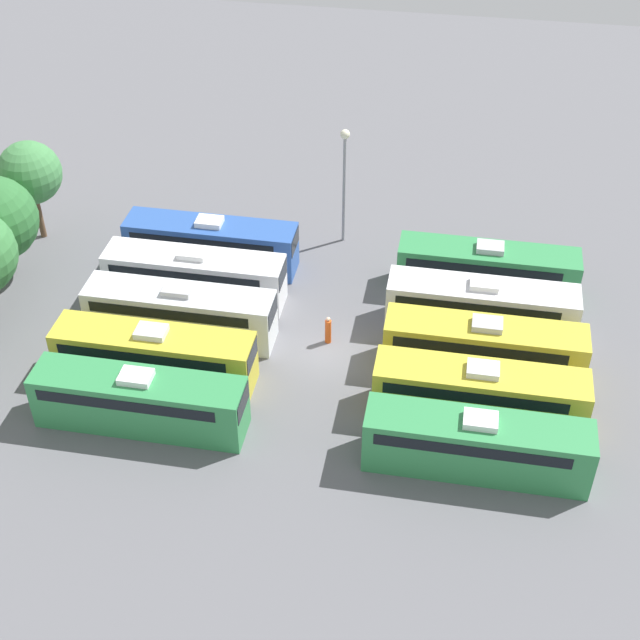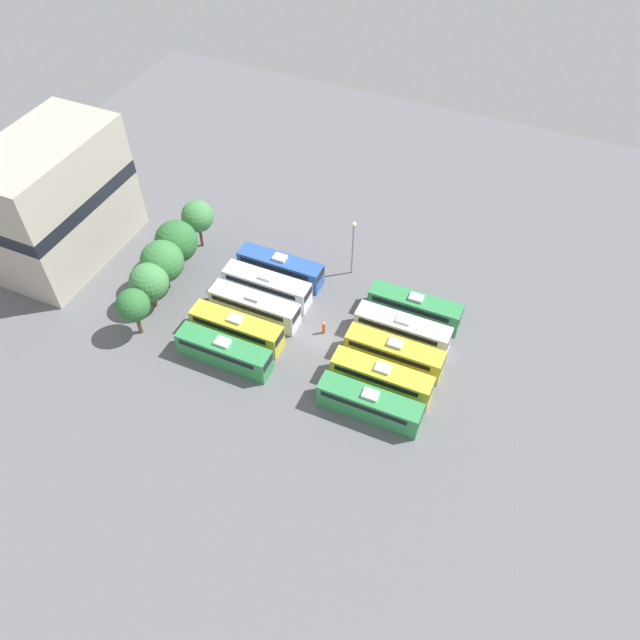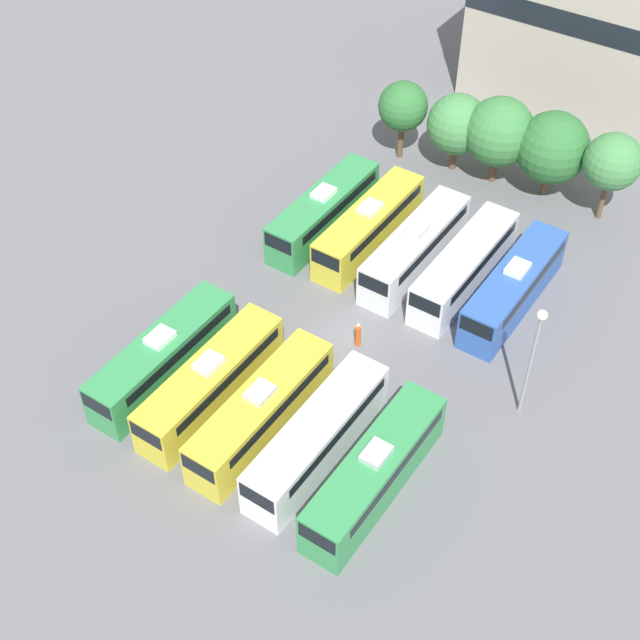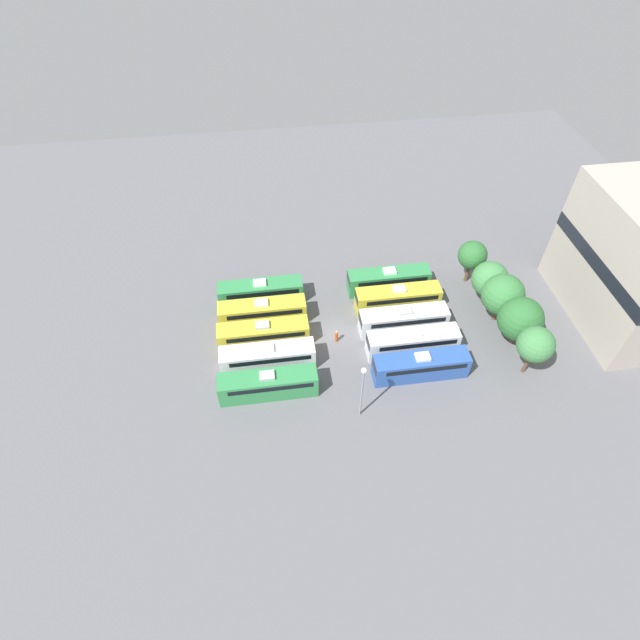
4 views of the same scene
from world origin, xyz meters
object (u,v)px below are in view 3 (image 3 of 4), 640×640
(bus_7, at_px, (415,247))
(tree_1, at_px, (457,124))
(tree_0, at_px, (403,107))
(tree_3, at_px, (553,148))
(bus_6, at_px, (369,225))
(worker_person, at_px, (358,335))
(bus_9, at_px, (514,286))
(tree_4, at_px, (613,162))
(bus_2, at_px, (262,410))
(bus_4, at_px, (375,471))
(bus_8, at_px, (464,265))
(depot_building, at_px, (597,9))
(tree_2, at_px, (499,132))
(bus_5, at_px, (324,210))
(bus_1, at_px, (211,381))
(bus_0, at_px, (164,355))
(light_pole, at_px, (535,346))
(bus_3, at_px, (318,436))

(bus_7, distance_m, tree_1, 12.28)
(tree_0, height_order, tree_3, tree_3)
(bus_6, xyz_separation_m, worker_person, (4.59, -8.61, -0.84))
(bus_9, relative_size, tree_4, 1.58)
(worker_person, bearing_deg, bus_9, 53.67)
(bus_2, bearing_deg, tree_4, 73.97)
(bus_6, relative_size, tree_0, 1.71)
(bus_4, relative_size, bus_7, 1.00)
(bus_8, bearing_deg, bus_7, -176.80)
(bus_8, relative_size, depot_building, 0.60)
(tree_1, xyz_separation_m, depot_building, (4.01, 14.84, 4.17))
(bus_4, height_order, worker_person, bus_4)
(tree_1, relative_size, tree_2, 0.91)
(bus_5, bearing_deg, bus_7, 1.07)
(bus_7, height_order, tree_3, tree_3)
(bus_5, xyz_separation_m, bus_6, (3.49, 0.39, 0.00))
(bus_1, bearing_deg, bus_0, -179.85)
(bus_6, height_order, tree_0, tree_0)
(bus_4, distance_m, tree_4, 29.19)
(bus_2, xyz_separation_m, bus_8, (3.61, 17.16, 0.00))
(bus_1, relative_size, tree_3, 1.62)
(bus_8, relative_size, bus_9, 1.00)
(bus_5, bearing_deg, tree_4, 38.20)
(bus_9, relative_size, tree_1, 1.75)
(bus_6, bearing_deg, tree_0, 109.38)
(tree_1, distance_m, tree_2, 3.25)
(light_pole, bearing_deg, bus_1, -148.28)
(bus_4, distance_m, worker_person, 10.76)
(tree_3, relative_size, depot_building, 0.37)
(bus_4, bearing_deg, bus_5, 130.94)
(bus_3, distance_m, bus_8, 16.89)
(bus_3, relative_size, bus_7, 1.00)
(tree_0, bearing_deg, bus_1, -82.26)
(tree_0, bearing_deg, bus_2, -75.02)
(bus_6, xyz_separation_m, depot_building, (4.48, 26.21, 6.37))
(bus_8, bearing_deg, bus_1, -113.07)
(tree_2, bearing_deg, tree_3, 8.58)
(bus_2, distance_m, bus_6, 17.61)
(bus_6, height_order, tree_1, tree_1)
(bus_7, height_order, tree_0, tree_0)
(bus_9, bearing_deg, tree_4, 84.20)
(bus_1, xyz_separation_m, bus_7, (3.71, 16.86, 0.00))
(bus_1, xyz_separation_m, bus_4, (11.00, -0.04, 0.00))
(bus_0, xyz_separation_m, depot_building, (8.01, 43.33, 6.37))
(bus_2, relative_size, bus_5, 1.00)
(tree_3, bearing_deg, tree_2, -171.42)
(tree_4, bearing_deg, tree_1, -177.63)
(bus_4, bearing_deg, bus_2, -179.58)
(tree_4, bearing_deg, bus_3, -99.42)
(depot_building, bearing_deg, bus_0, -100.47)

